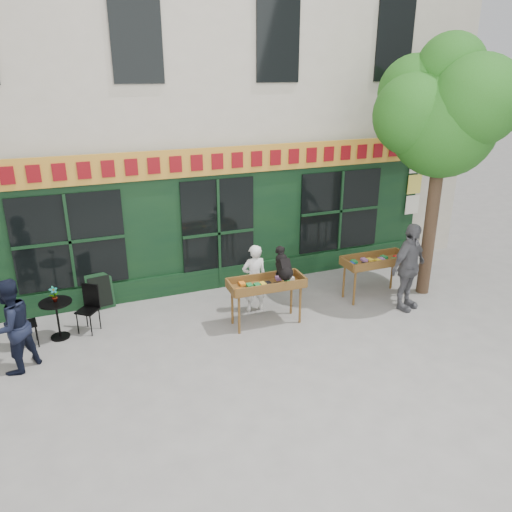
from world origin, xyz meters
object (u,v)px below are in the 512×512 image
object	(u,v)px
dog	(284,263)
book_cart_right	(375,263)
woman	(254,278)
bistro_table	(57,312)
man_left	(11,326)
book_cart_center	(266,286)
man_right	(409,267)

from	to	relation	value
dog	book_cart_right	distance (m)	2.48
woman	bistro_table	world-z (taller)	woman
woman	book_cart_right	world-z (taller)	woman
bistro_table	man_left	size ratio (longest dim) A/B	0.45
bistro_table	man_left	distance (m)	1.18
book_cart_right	bistro_table	distance (m)	6.73
book_cart_center	man_left	bearing A→B (deg)	-178.67
man_left	bistro_table	bearing A→B (deg)	-169.45
book_cart_center	bistro_table	distance (m)	4.05
bistro_table	man_left	bearing A→B (deg)	-127.87
bistro_table	book_cart_center	bearing A→B (deg)	-13.48
dog	man_right	bearing A→B (deg)	-7.22
bistro_table	man_right	bearing A→B (deg)	-11.52
woman	man_right	xyz separation A→B (m)	(3.06, -1.13, 0.21)
man_right	book_cart_center	bearing A→B (deg)	151.10
book_cart_right	man_left	size ratio (longest dim) A/B	0.90
book_cart_right	man_left	bearing A→B (deg)	-178.19
book_cart_center	book_cart_right	xyz separation A→B (m)	(2.76, 0.27, 0.00)
man_right	man_left	bearing A→B (deg)	156.16
dog	book_cart_right	xyz separation A→B (m)	(2.41, 0.32, -0.47)
book_cart_center	man_right	bearing A→B (deg)	-7.12
man_right	man_left	world-z (taller)	man_right
woman	book_cart_right	size ratio (longest dim) A/B	0.99
book_cart_right	man_right	size ratio (longest dim) A/B	0.79
woman	book_cart_right	bearing A→B (deg)	173.95
man_right	bistro_table	distance (m)	7.14
book_cart_right	bistro_table	world-z (taller)	book_cart_right
man_left	woman	bearing A→B (deg)	145.92
man_right	man_left	size ratio (longest dim) A/B	1.14
dog	woman	world-z (taller)	dog
dog	bistro_table	bearing A→B (deg)	168.78
book_cart_center	woman	bearing A→B (deg)	91.84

